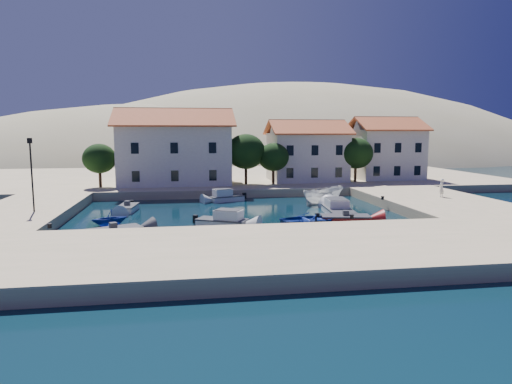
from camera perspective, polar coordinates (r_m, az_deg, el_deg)
The scene contains 23 objects.
ground at distance 33.81m, azimuth -0.51°, elevation -5.69°, with size 400.00×400.00×0.00m, color black.
quay_south at distance 27.94m, azimuth 1.31°, elevation -7.48°, with size 52.00×12.00×1.00m, color tan.
quay_east at distance 50.04m, azimuth 21.57°, elevation -1.30°, with size 11.00×20.00×1.00m, color tan.
quay_west at distance 45.44m, azimuth -27.02°, elevation -2.45°, with size 8.00×20.00×1.00m, color tan.
quay_north at distance 71.25m, azimuth -3.41°, elevation 1.72°, with size 80.00×36.00×1.00m, color tan.
hills at distance 161.27m, azimuth 0.31°, elevation -3.56°, with size 254.00×176.00×99.00m.
building_left at distance 60.59m, azimuth -10.11°, elevation 5.74°, with size 14.70×9.45×9.70m.
building_mid at distance 63.86m, azimuth 6.36°, elevation 5.26°, with size 10.50×8.40×8.30m.
building_right at distance 68.91m, azimuth 15.85°, elevation 5.39°, with size 9.45×8.40×8.80m.
trees at distance 58.83m, azimuth 0.20°, elevation 4.73°, with size 37.30×5.30×6.45m.
lamppost at distance 42.59m, azimuth -26.27°, elevation 2.75°, with size 0.35×0.25×6.22m.
bollards at distance 37.79m, azimuth 2.83°, elevation -2.50°, with size 29.36×9.56×0.30m.
motorboat_grey_sw at distance 35.68m, azimuth -17.40°, elevation -4.85°, with size 4.46×3.42×1.25m.
cabin_cruiser_south at distance 37.66m, azimuth -4.25°, elevation -3.59°, with size 4.50×3.49×1.60m.
rowboat_south at distance 38.66m, azimuth 6.97°, elevation -4.05°, with size 3.77×5.28×1.09m, color navy.
motorboat_red_se at distance 39.94m, azimuth 11.13°, elevation -3.34°, with size 4.40×2.53×1.25m.
cabin_cruiser_east at distance 43.49m, azimuth 10.24°, elevation -2.18°, with size 2.74×5.64×1.60m.
boat_east at distance 49.71m, azimuth 8.38°, elevation -1.48°, with size 1.97×5.23×2.02m, color silver.
motorboat_white_ne at distance 54.25m, azimuth 7.87°, elevation -0.39°, with size 2.08×3.22×1.25m.
rowboat_west at distance 39.97m, azimuth -17.83°, elevation -3.98°, with size 2.44×2.83×1.49m, color navy.
motorboat_white_west at distance 46.25m, azimuth -15.78°, elevation -2.00°, with size 2.02×3.79×1.25m.
cabin_cruiser_north at distance 51.10m, azimuth -3.68°, elevation -0.63°, with size 4.12×2.79×1.60m.
pedestrian at distance 51.06m, azimuth 22.17°, elevation 0.49°, with size 0.70×0.46×1.91m, color silver.
Camera 1 is at (-4.82, -32.55, 7.76)m, focal length 32.00 mm.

